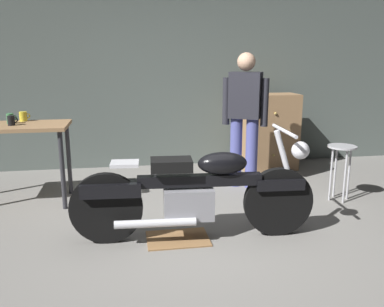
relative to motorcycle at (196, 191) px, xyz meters
The scene contains 11 objects.
ground_plane 0.47m from the motorcycle, 42.20° to the right, with size 12.00×12.00×0.00m, color gray.
back_wall 2.93m from the motorcycle, 87.89° to the left, with size 8.00×0.12×3.10m, color #56605B.
workbench 2.26m from the motorcycle, 146.67° to the left, with size 1.30×0.64×0.90m.
motorcycle is the anchor object (origin of this frame).
person_standing 1.73m from the motorcycle, 58.84° to the left, with size 0.51×0.38×1.67m.
shop_stool 1.95m from the motorcycle, 22.41° to the left, with size 0.32×0.32×0.64m.
wooden_dresser 2.66m from the motorcycle, 56.25° to the left, with size 0.80×0.47×1.10m.
drip_tray 0.47m from the motorcycle, behind, with size 0.56×0.40×0.01m, color olive.
mug_yellow_tall 2.33m from the motorcycle, 139.90° to the left, with size 0.12×0.08×0.11m.
mug_black_matte 2.21m from the motorcycle, 146.84° to the left, with size 0.11×0.07×0.10m.
mug_green_speckled 2.31m from the motorcycle, 144.61° to the left, with size 0.11×0.07×0.11m.
Camera 1 is at (-0.70, -3.27, 1.60)m, focal length 37.80 mm.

